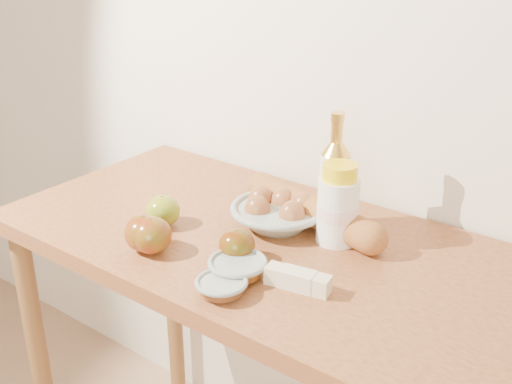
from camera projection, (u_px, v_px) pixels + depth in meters
back_wall at (351, 30)px, 1.47m from camera, size 3.50×0.02×2.60m
table at (264, 287)px, 1.44m from camera, size 1.20×0.60×0.90m
bourbon_bottle at (334, 183)px, 1.39m from camera, size 0.08×0.08×0.27m
cream_bottle at (338, 206)px, 1.35m from camera, size 0.11×0.11×0.18m
egg_bowl at (278, 212)px, 1.44m from camera, size 0.27×0.27×0.08m
baguette at (311, 210)px, 1.44m from camera, size 0.43×0.16×0.07m
apple_yellowgreen at (163, 211)px, 1.43m from camera, size 0.10×0.10×0.07m
apple_redgreen_front at (152, 235)px, 1.32m from camera, size 0.10×0.10×0.08m
apple_redgreen_right at (237, 245)px, 1.29m from camera, size 0.10×0.10×0.07m
sugar_bowl at (222, 286)px, 1.18m from camera, size 0.11×0.11×0.03m
syrup_bowl at (238, 267)px, 1.24m from camera, size 0.14×0.14×0.03m
butter_stick at (298, 280)px, 1.20m from camera, size 0.13×0.06×0.04m
apple_extra at (145, 233)px, 1.33m from camera, size 0.10×0.10×0.08m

